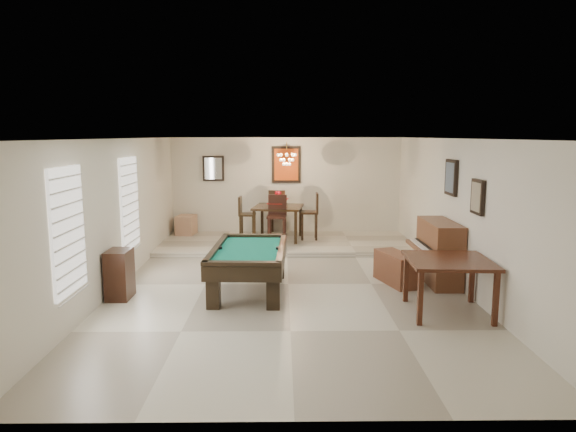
{
  "coord_description": "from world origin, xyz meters",
  "views": [
    {
      "loc": [
        -0.12,
        -8.95,
        2.66
      ],
      "look_at": [
        0.0,
        0.6,
        1.15
      ],
      "focal_mm": 32.0,
      "sensor_mm": 36.0,
      "label": 1
    }
  ],
  "objects_px": {
    "dining_chair_east": "(309,216)",
    "chandelier": "(287,155)",
    "pool_table": "(249,270)",
    "apothecary_chest": "(120,274)",
    "dining_table": "(278,220)",
    "piano_bench": "(396,268)",
    "square_table": "(448,286)",
    "corner_bench": "(186,225)",
    "flower_vase": "(278,196)",
    "dining_chair_west": "(247,218)",
    "upright_piano": "(432,252)",
    "dining_chair_south": "(277,221)",
    "dining_chair_north": "(278,212)"
  },
  "relations": [
    {
      "from": "dining_chair_east",
      "to": "chandelier",
      "type": "bearing_deg",
      "value": -62.63
    },
    {
      "from": "pool_table",
      "to": "apothecary_chest",
      "type": "height_order",
      "value": "apothecary_chest"
    },
    {
      "from": "dining_table",
      "to": "piano_bench",
      "type": "bearing_deg",
      "value": -57.92
    },
    {
      "from": "piano_bench",
      "to": "square_table",
      "type": "bearing_deg",
      "value": -74.52
    },
    {
      "from": "square_table",
      "to": "dining_table",
      "type": "xyz_separation_m",
      "value": [
        -2.59,
        5.0,
        0.18
      ]
    },
    {
      "from": "dining_chair_east",
      "to": "corner_bench",
      "type": "bearing_deg",
      "value": -100.6
    },
    {
      "from": "dining_chair_east",
      "to": "flower_vase",
      "type": "bearing_deg",
      "value": -87.58
    },
    {
      "from": "pool_table",
      "to": "piano_bench",
      "type": "relative_size",
      "value": 2.22
    },
    {
      "from": "dining_chair_west",
      "to": "flower_vase",
      "type": "bearing_deg",
      "value": -90.2
    },
    {
      "from": "upright_piano",
      "to": "chandelier",
      "type": "height_order",
      "value": "chandelier"
    },
    {
      "from": "dining_chair_east",
      "to": "dining_chair_south",
      "type": "bearing_deg",
      "value": -46.16
    },
    {
      "from": "dining_chair_south",
      "to": "corner_bench",
      "type": "xyz_separation_m",
      "value": [
        -2.36,
        1.38,
        -0.34
      ]
    },
    {
      "from": "dining_chair_south",
      "to": "dining_chair_east",
      "type": "relative_size",
      "value": 1.02
    },
    {
      "from": "upright_piano",
      "to": "corner_bench",
      "type": "relative_size",
      "value": 2.48
    },
    {
      "from": "chandelier",
      "to": "square_table",
      "type": "bearing_deg",
      "value": -63.37
    },
    {
      "from": "upright_piano",
      "to": "flower_vase",
      "type": "relative_size",
      "value": 5.07
    },
    {
      "from": "dining_chair_north",
      "to": "chandelier",
      "type": "bearing_deg",
      "value": 109.75
    },
    {
      "from": "pool_table",
      "to": "corner_bench",
      "type": "distance_m",
      "value": 4.94
    },
    {
      "from": "dining_table",
      "to": "dining_chair_east",
      "type": "xyz_separation_m",
      "value": [
        0.76,
        0.02,
        0.1
      ]
    },
    {
      "from": "dining_chair_west",
      "to": "dining_chair_south",
      "type": "bearing_deg",
      "value": -132.72
    },
    {
      "from": "dining_table",
      "to": "dining_chair_west",
      "type": "distance_m",
      "value": 0.76
    },
    {
      "from": "piano_bench",
      "to": "dining_chair_east",
      "type": "distance_m",
      "value": 3.74
    },
    {
      "from": "pool_table",
      "to": "chandelier",
      "type": "distance_m",
      "value": 4.11
    },
    {
      "from": "upright_piano",
      "to": "chandelier",
      "type": "distance_m",
      "value": 4.38
    },
    {
      "from": "upright_piano",
      "to": "dining_chair_east",
      "type": "height_order",
      "value": "dining_chair_east"
    },
    {
      "from": "dining_chair_south",
      "to": "corner_bench",
      "type": "bearing_deg",
      "value": 154.47
    },
    {
      "from": "upright_piano",
      "to": "piano_bench",
      "type": "relative_size",
      "value": 1.35
    },
    {
      "from": "upright_piano",
      "to": "dining_chair_east",
      "type": "bearing_deg",
      "value": 121.06
    },
    {
      "from": "square_table",
      "to": "apothecary_chest",
      "type": "distance_m",
      "value": 5.21
    },
    {
      "from": "square_table",
      "to": "upright_piano",
      "type": "bearing_deg",
      "value": 82.13
    },
    {
      "from": "flower_vase",
      "to": "dining_chair_east",
      "type": "xyz_separation_m",
      "value": [
        0.76,
        0.02,
        -0.5
      ]
    },
    {
      "from": "flower_vase",
      "to": "upright_piano",
      "type": "bearing_deg",
      "value": -50.28
    },
    {
      "from": "upright_piano",
      "to": "dining_chair_north",
      "type": "height_order",
      "value": "dining_chair_north"
    },
    {
      "from": "dining_table",
      "to": "dining_chair_north",
      "type": "xyz_separation_m",
      "value": [
        -0.01,
        0.78,
        0.1
      ]
    },
    {
      "from": "upright_piano",
      "to": "chandelier",
      "type": "relative_size",
      "value": 2.26
    },
    {
      "from": "dining_table",
      "to": "dining_chair_south",
      "type": "xyz_separation_m",
      "value": [
        -0.03,
        -0.71,
        0.11
      ]
    },
    {
      "from": "pool_table",
      "to": "dining_chair_west",
      "type": "height_order",
      "value": "dining_chair_west"
    },
    {
      "from": "square_table",
      "to": "piano_bench",
      "type": "bearing_deg",
      "value": 105.48
    },
    {
      "from": "square_table",
      "to": "chandelier",
      "type": "height_order",
      "value": "chandelier"
    },
    {
      "from": "upright_piano",
      "to": "flower_vase",
      "type": "xyz_separation_m",
      "value": [
        -2.81,
        3.38,
        0.63
      ]
    },
    {
      "from": "dining_table",
      "to": "flower_vase",
      "type": "bearing_deg",
      "value": 0.0
    },
    {
      "from": "apothecary_chest",
      "to": "dining_chair_west",
      "type": "distance_m",
      "value": 4.65
    },
    {
      "from": "square_table",
      "to": "corner_bench",
      "type": "height_order",
      "value": "square_table"
    },
    {
      "from": "chandelier",
      "to": "dining_chair_south",
      "type": "bearing_deg",
      "value": -117.23
    },
    {
      "from": "dining_chair_west",
      "to": "chandelier",
      "type": "relative_size",
      "value": 1.76
    },
    {
      "from": "dining_table",
      "to": "dining_chair_east",
      "type": "distance_m",
      "value": 0.77
    },
    {
      "from": "square_table",
      "to": "corner_bench",
      "type": "relative_size",
      "value": 2.21
    },
    {
      "from": "piano_bench",
      "to": "dining_table",
      "type": "distance_m",
      "value": 4.06
    },
    {
      "from": "dining_table",
      "to": "flower_vase",
      "type": "height_order",
      "value": "flower_vase"
    },
    {
      "from": "dining_chair_west",
      "to": "dining_chair_east",
      "type": "xyz_separation_m",
      "value": [
        1.52,
        -0.03,
        0.05
      ]
    }
  ]
}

